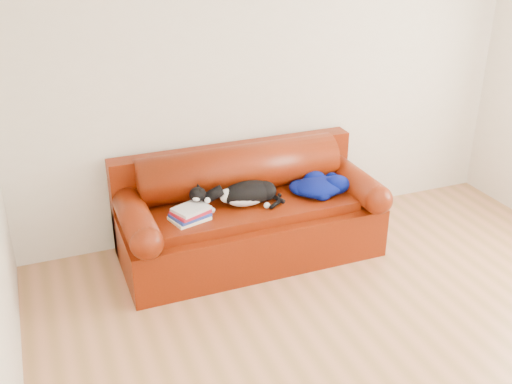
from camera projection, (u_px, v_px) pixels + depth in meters
ground at (389, 352)px, 3.93m from camera, size 4.50×4.50×0.00m
room_shell at (436, 105)px, 3.27m from camera, size 4.52×4.02×2.61m
sofa_base at (250, 229)px, 4.95m from camera, size 2.10×0.90×0.50m
sofa_back at (239, 184)px, 5.02m from camera, size 2.10×1.01×0.88m
book_stack at (190, 214)px, 4.53m from camera, size 0.32×0.28×0.10m
cat at (248, 194)px, 4.75m from camera, size 0.63×0.32×0.23m
blanket at (319, 185)px, 4.95m from camera, size 0.53×0.42×0.15m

